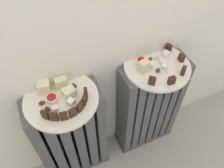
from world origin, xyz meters
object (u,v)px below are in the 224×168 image
radiator_right (148,108)px  fork (160,63)px  jam_bowl_right (141,62)px  radiator_left (72,138)px  jam_bowl_left (52,99)px  plate_right (157,66)px  plate_left (61,99)px

radiator_right → fork: fork is taller
jam_bowl_right → fork: size_ratio=0.41×
radiator_left → radiator_right: (0.41, 0.00, -0.00)m
jam_bowl_left → radiator_right: bearing=0.1°
plate_right → fork: 0.02m
plate_left → radiator_right: bearing=0.0°
radiator_left → plate_left: size_ratio=2.12×
plate_right → fork: (0.02, 0.01, 0.01)m
fork → jam_bowl_right: bearing=159.3°
radiator_right → plate_left: 0.52m
radiator_left → plate_right: bearing=0.0°
jam_bowl_left → jam_bowl_right: bearing=5.1°
radiator_right → jam_bowl_right: jam_bowl_right is taller
radiator_left → jam_bowl_left: 0.33m
plate_left → plate_right: 0.41m
radiator_right → plate_right: 0.31m
plate_left → jam_bowl_right: bearing=5.5°
jam_bowl_left → fork: bearing=0.7°
radiator_left → fork: 0.54m
jam_bowl_right → plate_left: bearing=-174.5°
radiator_left → fork: fork is taller
jam_bowl_right → plate_right: bearing=-30.2°
radiator_right → fork: size_ratio=5.80×
jam_bowl_right → radiator_right: bearing=-30.2°
radiator_left → plate_right: size_ratio=2.12×
jam_bowl_right → fork: (0.08, -0.03, -0.01)m
radiator_right → jam_bowl_left: size_ratio=14.07×
radiator_right → jam_bowl_left: 0.55m
plate_left → jam_bowl_left: size_ratio=6.64×
radiator_right → plate_right: (-0.00, 0.00, 0.31)m
plate_left → jam_bowl_right: size_ratio=6.69×
plate_right → jam_bowl_left: jam_bowl_left is taller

